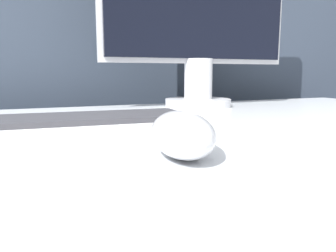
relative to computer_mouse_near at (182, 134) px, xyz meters
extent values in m
cube|color=#333D4C|center=(0.04, 0.69, 0.00)|extent=(5.00, 0.03, 1.46)
ellipsoid|color=silver|center=(0.00, 0.00, 0.00)|extent=(0.09, 0.14, 0.05)
cube|color=white|center=(-0.12, 0.19, -0.02)|extent=(0.42, 0.15, 0.02)
cube|color=#38383D|center=(-0.12, 0.19, 0.00)|extent=(0.40, 0.13, 0.01)
cylinder|color=silver|center=(0.25, 0.45, -0.01)|extent=(0.17, 0.17, 0.02)
cylinder|color=silver|center=(0.25, 0.45, 0.05)|extent=(0.07, 0.07, 0.10)
camera|label=1|loc=(-0.14, -0.30, 0.06)|focal=35.00mm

